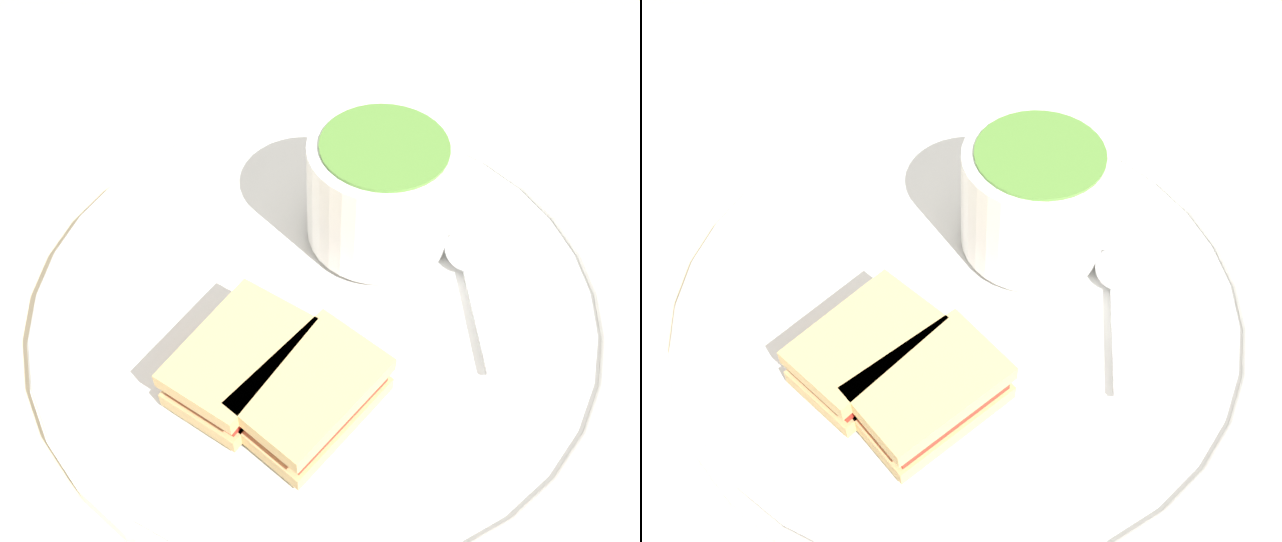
% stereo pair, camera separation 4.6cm
% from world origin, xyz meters
% --- Properties ---
extents(ground_plane, '(2.40, 2.40, 0.00)m').
position_xyz_m(ground_plane, '(0.00, 0.00, 0.00)').
color(ground_plane, beige).
extents(plate, '(0.37, 0.37, 0.02)m').
position_xyz_m(plate, '(0.00, 0.00, 0.01)').
color(plate, white).
rests_on(plate, ground_plane).
extents(soup_bowl, '(0.10, 0.10, 0.08)m').
position_xyz_m(soup_bowl, '(0.03, 0.06, 0.06)').
color(soup_bowl, white).
rests_on(soup_bowl, plate).
extents(spoon, '(0.04, 0.11, 0.01)m').
position_xyz_m(spoon, '(0.09, 0.04, 0.03)').
color(spoon, silver).
rests_on(spoon, plate).
extents(sandwich_half_near, '(0.08, 0.10, 0.03)m').
position_xyz_m(sandwich_half_near, '(-0.03, -0.07, 0.04)').
color(sandwich_half_near, tan).
rests_on(sandwich_half_near, plate).
extents(sandwich_half_far, '(0.09, 0.10, 0.03)m').
position_xyz_m(sandwich_half_far, '(0.01, -0.08, 0.04)').
color(sandwich_half_far, tan).
rests_on(sandwich_half_far, plate).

